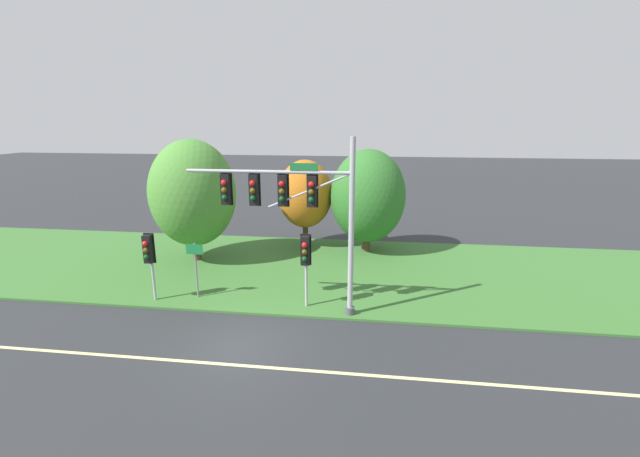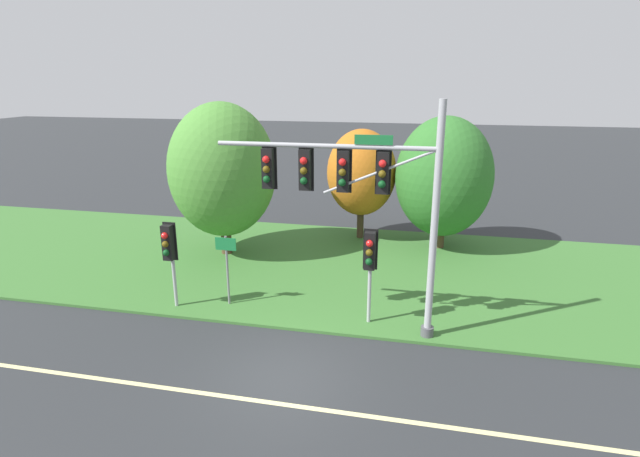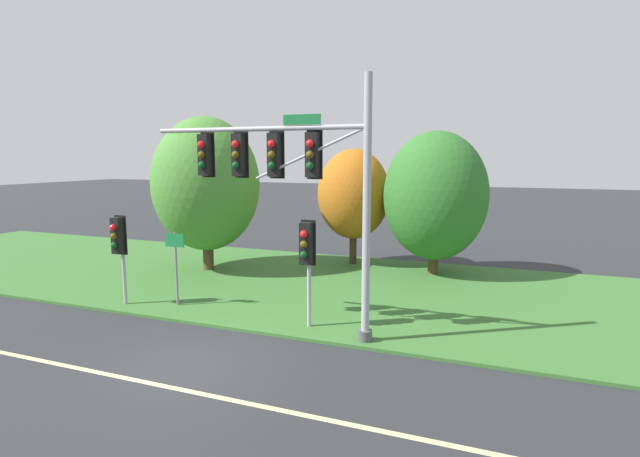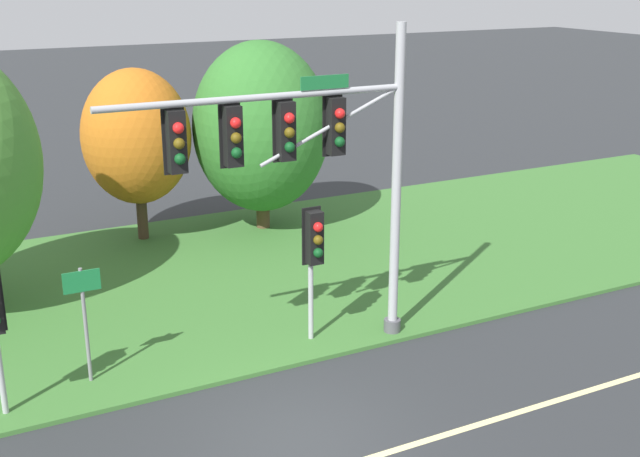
{
  "view_description": "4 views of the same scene",
  "coord_description": "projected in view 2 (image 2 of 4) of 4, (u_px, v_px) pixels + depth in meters",
  "views": [
    {
      "loc": [
        4.77,
        -13.31,
        7.94
      ],
      "look_at": [
        2.41,
        4.39,
        3.33
      ],
      "focal_mm": 24.0,
      "sensor_mm": 36.0,
      "label": 1
    },
    {
      "loc": [
        3.56,
        -11.41,
        7.84
      ],
      "look_at": [
        0.13,
        4.27,
        2.97
      ],
      "focal_mm": 28.0,
      "sensor_mm": 36.0,
      "label": 2
    },
    {
      "loc": [
        7.57,
        -9.78,
        5.14
      ],
      "look_at": [
        2.39,
        3.24,
        3.12
      ],
      "focal_mm": 28.0,
      "sensor_mm": 36.0,
      "label": 3
    },
    {
      "loc": [
        -5.64,
        -11.82,
        8.4
      ],
      "look_at": [
        2.24,
        3.59,
        2.73
      ],
      "focal_mm": 45.0,
      "sensor_mm": 36.0,
      "label": 4
    }
  ],
  "objects": [
    {
      "name": "ground_plane",
      "position": [
        282.0,
        376.0,
        13.67
      ],
      "size": [
        160.0,
        160.0,
        0.0
      ],
      "primitive_type": "plane",
      "color": "#282B2D"
    },
    {
      "name": "lane_stripe",
      "position": [
        269.0,
        402.0,
        12.55
      ],
      "size": [
        36.0,
        0.16,
        0.01
      ],
      "primitive_type": "cube",
      "color": "beige",
      "rests_on": "ground"
    },
    {
      "name": "grass_verge",
      "position": [
        337.0,
        267.0,
        21.37
      ],
      "size": [
        48.0,
        11.5,
        0.1
      ],
      "primitive_type": "cube",
      "color": "#386B2D",
      "rests_on": "ground"
    },
    {
      "name": "traffic_signal_mast",
      "position": [
        360.0,
        189.0,
        14.73
      ],
      "size": [
        6.81,
        0.49,
        7.19
      ],
      "color": "#9EA0A5",
      "rests_on": "grass_verge"
    },
    {
      "name": "pedestrian_signal_near_kerb",
      "position": [
        169.0,
        247.0,
        16.86
      ],
      "size": [
        0.46,
        0.55,
        3.08
      ],
      "color": "#9EA0A5",
      "rests_on": "grass_verge"
    },
    {
      "name": "pedestrian_signal_further_along",
      "position": [
        370.0,
        257.0,
        15.66
      ],
      "size": [
        0.46,
        0.55,
        3.22
      ],
      "color": "#9EA0A5",
      "rests_on": "grass_verge"
    },
    {
      "name": "route_sign_post",
      "position": [
        227.0,
        260.0,
        17.33
      ],
      "size": [
        0.75,
        0.08,
        2.53
      ],
      "color": "slate",
      "rests_on": "grass_verge"
    },
    {
      "name": "tree_nearest_road",
      "position": [
        222.0,
        170.0,
        21.86
      ],
      "size": [
        4.71,
        4.71,
        6.79
      ],
      "color": "#4C3823",
      "rests_on": "grass_verge"
    },
    {
      "name": "tree_left_of_mast",
      "position": [
        361.0,
        173.0,
        24.25
      ],
      "size": [
        3.37,
        3.37,
        5.41
      ],
      "color": "#423021",
      "rests_on": "grass_verge"
    },
    {
      "name": "tree_behind_signpost",
      "position": [
        444.0,
        177.0,
        22.8
      ],
      "size": [
        4.41,
        4.41,
        6.13
      ],
      "color": "#4C3823",
      "rests_on": "grass_verge"
    }
  ]
}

